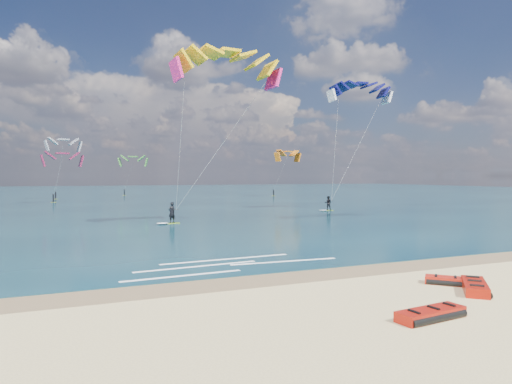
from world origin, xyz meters
TOP-DOWN VIEW (x-y plane):
  - ground at (0.00, 40.00)m, footprint 320.00×320.00m
  - wet_sand_strip at (0.00, 3.00)m, footprint 320.00×2.40m
  - sea at (0.00, 104.00)m, footprint 320.00×200.00m
  - packed_kite_left at (2.30, -4.04)m, footprint 2.77×1.35m
  - packed_kite_mid at (6.52, -0.88)m, footprint 2.35×2.37m
  - packed_kite_right at (6.47, -2.04)m, footprint 2.71×2.78m
  - kitesurfer_main at (3.20, 24.93)m, footprint 12.32×6.59m
  - kitesurfer_far at (25.08, 34.37)m, footprint 10.37×4.48m
  - shoreline_foam at (-0.88, 6.66)m, footprint 11.49×3.62m
  - distant_kites at (-14.10, 80.36)m, footprint 87.47×34.62m

SIDE VIEW (x-z plane):
  - ground at x=0.00m, z-range 0.00..0.00m
  - packed_kite_left at x=2.30m, z-range -0.20..0.20m
  - packed_kite_mid at x=6.52m, z-range -0.18..0.18m
  - packed_kite_right at x=6.47m, z-range -0.22..0.22m
  - wet_sand_strip at x=0.00m, z-range 0.00..0.01m
  - sea at x=0.00m, z-range 0.00..0.04m
  - shoreline_foam at x=-0.88m, z-range 0.04..0.05m
  - distant_kites at x=-14.10m, z-range -1.72..12.03m
  - kitesurfer_main at x=3.20m, z-range 0.39..17.62m
  - kitesurfer_far at x=25.08m, z-range 0.86..18.71m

